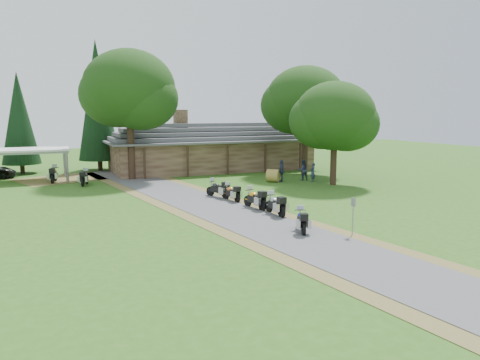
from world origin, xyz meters
name	(u,v)px	position (x,y,z in m)	size (l,w,h in m)	color
ground	(261,225)	(0.00, 0.00, 0.00)	(120.00, 120.00, 0.00)	#2E5718
driveway	(225,212)	(-0.50, 4.00, 0.00)	(46.00, 46.00, 0.00)	#4C4C4E
lodge	(212,146)	(6.00, 24.00, 2.45)	(21.40, 9.40, 4.90)	#503729
carport	(30,165)	(-11.35, 22.65, 1.41)	(6.52, 4.35, 2.82)	white
motorcycle_row_a	(302,220)	(1.26, -2.00, 0.62)	(1.81, 0.59, 1.24)	#122198
motorcycle_row_b	(275,204)	(1.85, 1.96, 0.68)	(1.98, 0.65, 1.35)	#999BA1
motorcycle_row_c	(255,198)	(1.55, 4.10, 0.68)	(1.99, 0.65, 1.36)	orange
motorcycle_row_d	(231,192)	(1.20, 7.05, 0.61)	(1.78, 0.58, 1.22)	orange
motorcycle_row_e	(218,188)	(0.81, 8.62, 0.66)	(1.94, 0.63, 1.33)	black
motorcycle_carport_a	(54,174)	(-9.50, 20.96, 0.73)	(2.14, 0.70, 1.46)	#C28B0E
motorcycle_carport_b	(85,177)	(-7.25, 18.25, 0.68)	(1.97, 0.64, 1.35)	slate
person_a	(313,171)	(11.00, 12.36, 0.96)	(0.54, 0.39, 1.91)	#303657
person_b	(303,168)	(10.73, 13.53, 1.08)	(0.61, 0.44, 2.16)	#303657
person_c	(282,169)	(8.50, 13.38, 1.11)	(0.63, 0.45, 2.22)	#303657
hay_bale	(273,176)	(7.80, 13.60, 0.55)	(1.10, 1.10, 1.01)	olive
sign_post	(353,216)	(3.16, -3.62, 0.95)	(0.34, 0.06, 1.90)	gray
oak_lodge_left	(130,106)	(-3.05, 20.00, 6.46)	(8.00, 8.00, 12.91)	#143510
oak_lodge_right	(305,115)	(13.04, 17.09, 5.70)	(7.69, 7.69, 11.40)	#143510
oak_driveway	(334,129)	(11.63, 10.25, 4.57)	(6.59, 6.59, 9.14)	#143510
cedar_near	(98,106)	(-4.79, 28.08, 6.60)	(4.15, 4.15, 13.20)	black
cedar_far	(19,123)	(-12.11, 28.42, 4.91)	(3.59, 3.59, 9.83)	black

